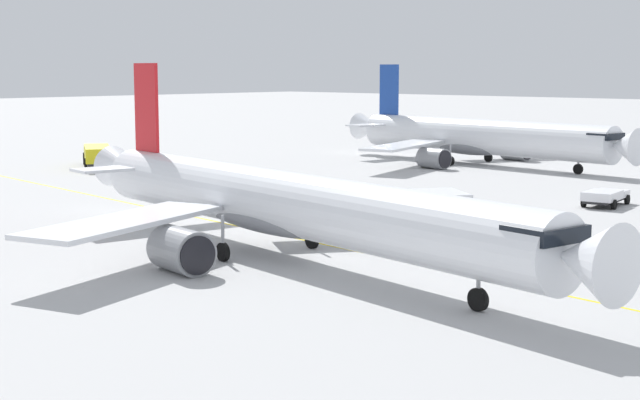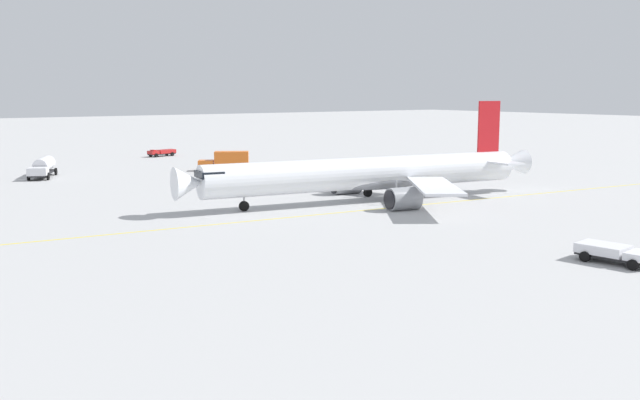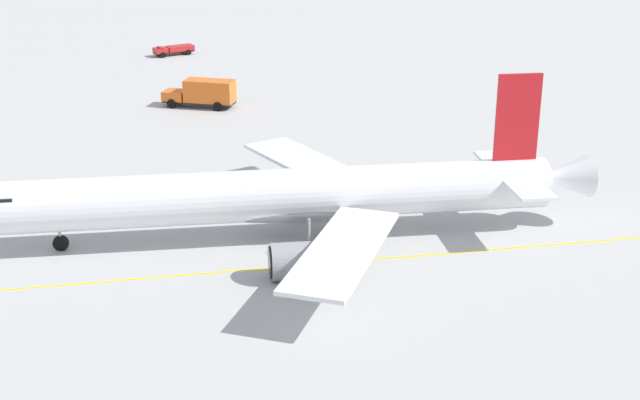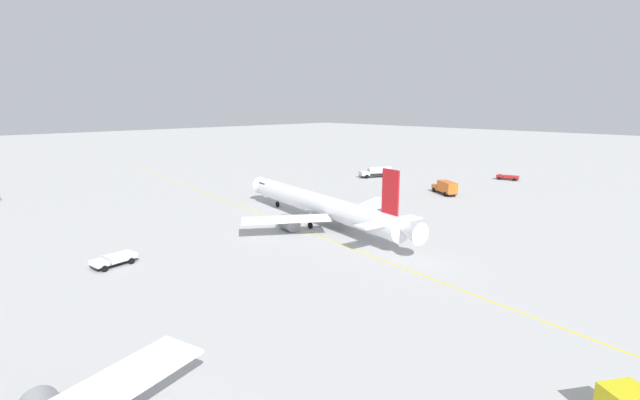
% 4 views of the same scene
% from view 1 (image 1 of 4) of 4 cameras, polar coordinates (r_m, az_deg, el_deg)
% --- Properties ---
extents(ground_plane, '(600.00, 600.00, 0.00)m').
position_cam_1_polar(ground_plane, '(55.90, -0.39, -3.56)').
color(ground_plane, '#B2B2B2').
extents(airliner_main, '(45.56, 31.08, 11.51)m').
position_cam_1_polar(airliner_main, '(55.60, -2.28, -0.34)').
color(airliner_main, white).
rests_on(airliner_main, ground_plane).
extents(airliner_secondary, '(41.01, 35.00, 11.65)m').
position_cam_1_polar(airliner_secondary, '(112.45, 9.46, 3.68)').
color(airliner_secondary, white).
rests_on(airliner_secondary, ground_plane).
extents(fire_tender_truck, '(10.74, 8.12, 2.50)m').
position_cam_1_polar(fire_tender_truck, '(110.53, -13.22, 2.70)').
color(fire_tender_truck, '#232326').
rests_on(fire_tender_truck, ground_plane).
extents(pushback_tug_truck, '(3.36, 5.60, 1.30)m').
position_cam_1_polar(pushback_tug_truck, '(80.76, 16.72, 0.23)').
color(pushback_tug_truck, '#232326').
rests_on(pushback_tug_truck, ground_plane).
extents(taxiway_centreline, '(190.44, 21.29, 0.01)m').
position_cam_1_polar(taxiway_centreline, '(62.83, -1.59, -2.29)').
color(taxiway_centreline, yellow).
rests_on(taxiway_centreline, ground_plane).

